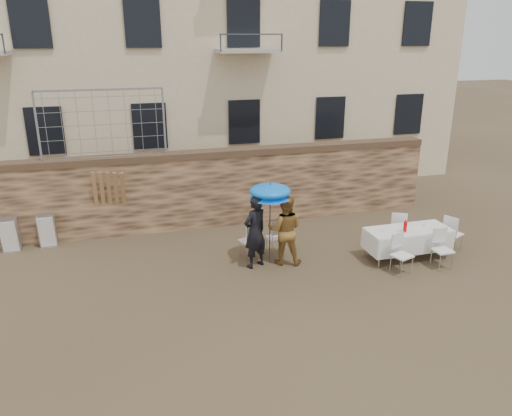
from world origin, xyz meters
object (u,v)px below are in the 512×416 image
object	(u,v)px
banquet_table	(408,231)
table_chair_back	(398,228)
soda_bottle	(405,227)
couple_chair_left	(249,240)
couple_chair_right	(276,237)
table_chair_front_left	(402,255)
umbrella	(270,194)
table_chair_front_right	(443,249)
man_suit	(255,232)
table_chair_side	(453,233)
chair_stack_right	(48,229)
chair_stack_left	(11,232)
woman_dress	(285,230)

from	to	relation	value
banquet_table	table_chair_back	world-z (taller)	table_chair_back
banquet_table	soda_bottle	distance (m)	0.30
couple_chair_left	table_chair_back	distance (m)	4.02
couple_chair_right	soda_bottle	world-z (taller)	soda_bottle
table_chair_front_left	umbrella	bearing A→B (deg)	135.07
umbrella	table_chair_front_right	distance (m)	4.35
man_suit	couple_chair_right	distance (m)	0.99
umbrella	table_chair_side	bearing A→B (deg)	-6.50
banquet_table	table_chair_side	distance (m)	1.43
table_chair_front_right	chair_stack_right	xyz separation A→B (m)	(-9.26, 4.06, -0.02)
table_chair_front_right	chair_stack_left	distance (m)	10.95
couple_chair_left	table_chair_back	world-z (taller)	same
man_suit	woman_dress	world-z (taller)	man_suit
man_suit	chair_stack_right	xyz separation A→B (m)	(-4.95, 2.76, -0.44)
chair_stack_left	table_chair_side	bearing A→B (deg)	-16.17
table_chair_back	chair_stack_right	xyz separation A→B (m)	(-8.96, 2.51, -0.02)
couple_chair_left	chair_stack_left	world-z (taller)	couple_chair_left
soda_bottle	chair_stack_left	size ratio (longest dim) A/B	0.28
umbrella	banquet_table	distance (m)	3.63
umbrella	table_chair_back	bearing A→B (deg)	2.41
table_chair_front_right	man_suit	bearing A→B (deg)	161.22
banquet_table	table_chair_front_left	xyz separation A→B (m)	(-0.60, -0.75, -0.25)
table_chair_side	chair_stack_right	bearing A→B (deg)	48.11
couple_chair_left	banquet_table	distance (m)	3.97
woman_dress	banquet_table	bearing A→B (deg)	-169.45
man_suit	banquet_table	distance (m)	3.85
man_suit	woman_dress	distance (m)	0.75
couple_chair_right	banquet_table	bearing A→B (deg)	152.75
umbrella	table_chair_front_right	world-z (taller)	umbrella
table_chair_back	woman_dress	bearing A→B (deg)	29.73
banquet_table	chair_stack_right	xyz separation A→B (m)	(-8.76, 3.31, -0.27)
woman_dress	couple_chair_left	distance (m)	1.01
man_suit	chair_stack_right	size ratio (longest dim) A/B	1.96
umbrella	chair_stack_right	world-z (taller)	umbrella
chair_stack_right	couple_chair_left	bearing A→B (deg)	-24.05
table_chair_back	banquet_table	bearing A→B (deg)	101.28
couple_chair_left	woman_dress	bearing A→B (deg)	124.92
woman_dress	couple_chair_left	xyz separation A→B (m)	(-0.75, 0.55, -0.39)
woman_dress	umbrella	size ratio (longest dim) A/B	0.92
table_chair_front_left	chair_stack_left	xyz separation A→B (m)	(-9.06, 4.06, -0.02)
couple_chair_right	umbrella	bearing A→B (deg)	48.51
table_chair_front_left	chair_stack_left	distance (m)	9.93
soda_bottle	table_chair_front_right	size ratio (longest dim) A/B	0.27
chair_stack_right	table_chair_side	bearing A→B (deg)	-17.52
umbrella	couple_chair_right	bearing A→B (deg)	56.31
man_suit	couple_chair_left	xyz separation A→B (m)	(0.00, 0.55, -0.42)
banquet_table	chair_stack_right	world-z (taller)	chair_stack_right
couple_chair_left	table_chair_back	xyz separation A→B (m)	(4.01, -0.30, 0.00)
table_chair_back	table_chair_side	bearing A→B (deg)	175.05
woman_dress	table_chair_front_left	xyz separation A→B (m)	(2.46, -1.30, -0.39)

